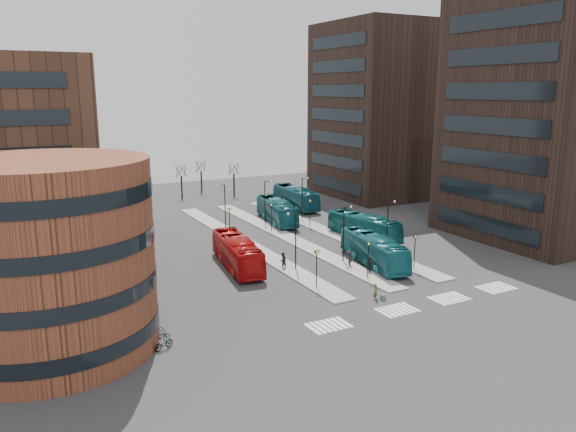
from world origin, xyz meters
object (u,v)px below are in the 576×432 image
suitcase (383,297)px  traveller (376,292)px  teal_bus_b (277,211)px  teal_bus_a (374,250)px  bicycle_far (154,330)px  bicycle_mid (164,343)px  commuter_a (283,261)px  commuter_b (369,265)px  teal_bus_d (296,197)px  red_bus (237,252)px  commuter_c (349,258)px  teal_bus_c (364,227)px  bicycle_near (159,337)px

suitcase → traveller: size_ratio=0.34×
teal_bus_b → traveller: teal_bus_b is taller
teal_bus_a → bicycle_far: size_ratio=7.36×
teal_bus_a → bicycle_mid: bearing=-149.9°
commuter_a → commuter_b: commuter_a is taller
teal_bus_d → red_bus: bearing=-126.5°
teal_bus_b → teal_bus_d: bearing=56.2°
commuter_b → commuter_a: bearing=48.2°
teal_bus_d → suitcase: bearing=-104.2°
commuter_a → commuter_b: size_ratio=1.08×
teal_bus_b → commuter_a: size_ratio=6.64×
bicycle_far → suitcase: bearing=-108.4°
traveller → bicycle_mid: traveller is taller
traveller → commuter_a: bearing=73.7°
traveller → commuter_c: bearing=38.0°
suitcase → bicycle_far: (-20.38, 2.27, 0.16)m
teal_bus_d → commuter_c: 31.41m
commuter_b → teal_bus_c: bearing=-38.0°
teal_bus_b → bicycle_mid: (-25.68, -32.49, -1.16)m
teal_bus_d → commuter_b: teal_bus_d is taller
commuter_b → bicycle_mid: (-23.77, -7.38, -0.33)m
commuter_b → bicycle_far: commuter_b is taller
suitcase → red_bus: size_ratio=0.04×
red_bus → bicycle_far: 17.83m
red_bus → bicycle_far: red_bus is taller
traveller → commuter_a: 12.36m
bicycle_near → bicycle_far: 1.64m
bicycle_near → traveller: bearing=-103.6°
bicycle_mid → bicycle_far: bearing=-22.9°
teal_bus_c → teal_bus_a: bearing=-127.9°
traveller → commuter_c: 9.99m
teal_bus_a → red_bus: bearing=166.2°
teal_bus_a → traveller: teal_bus_a is taller
traveller → bicycle_near: traveller is taller
teal_bus_d → commuter_a: (-16.50, -27.35, -0.79)m
commuter_b → bicycle_mid: bearing=102.4°
suitcase → teal_bus_a: size_ratio=0.04×
suitcase → commuter_c: commuter_c is taller
red_bus → commuter_c: size_ratio=6.82×
commuter_b → teal_bus_a: bearing=-49.2°
suitcase → bicycle_near: bicycle_near is taller
bicycle_near → bicycle_far: bicycle_near is taller
traveller → bicycle_far: (-19.85, 1.86, -0.33)m
teal_bus_c → commuter_a: bearing=-165.3°
suitcase → teal_bus_a: teal_bus_a is taller
suitcase → commuter_b: (3.39, 6.84, 0.57)m
red_bus → bicycle_far: (-12.40, -12.75, -1.24)m
teal_bus_c → traveller: (-11.56, -18.14, -0.83)m
traveller → commuter_c: commuter_c is taller
teal_bus_d → teal_bus_c: bearing=-90.9°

